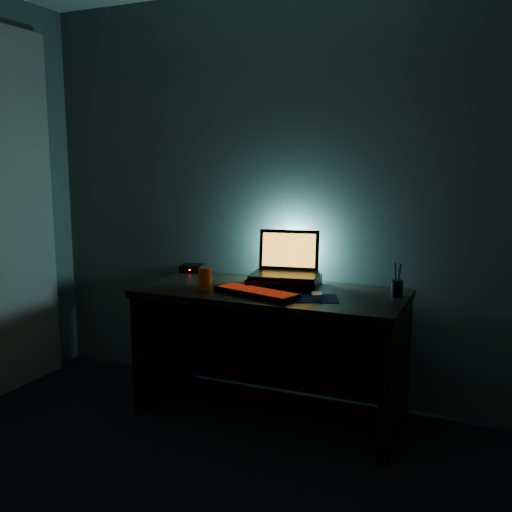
{
  "coord_description": "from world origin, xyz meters",
  "views": [
    {
      "loc": [
        1.17,
        -1.32,
        1.45
      ],
      "look_at": [
        -0.07,
        1.57,
        0.95
      ],
      "focal_mm": 40.0,
      "sensor_mm": 36.0,
      "label": 1
    }
  ],
  "objects": [
    {
      "name": "keyboard",
      "position": [
        -0.03,
        1.47,
        0.76
      ],
      "size": [
        0.51,
        0.29,
        0.03
      ],
      "rotation": [
        0.0,
        0.0,
        -0.29
      ],
      "color": "black",
      "rests_on": "desk"
    },
    {
      "name": "pen_cup",
      "position": [
        0.68,
        1.73,
        0.79
      ],
      "size": [
        0.08,
        0.08,
        0.09
      ],
      "primitive_type": "cylinder",
      "rotation": [
        0.0,
        0.0,
        0.3
      ],
      "color": "black",
      "rests_on": "desk"
    },
    {
      "name": "mousepad",
      "position": [
        0.3,
        1.51,
        0.75
      ],
      "size": [
        0.28,
        0.26,
        0.0
      ],
      "primitive_type": "cube",
      "rotation": [
        0.0,
        0.0,
        0.35
      ],
      "color": "#0B1751",
      "rests_on": "desk"
    },
    {
      "name": "room",
      "position": [
        0.0,
        0.0,
        1.25
      ],
      "size": [
        3.5,
        4.0,
        2.5
      ],
      "color": "black",
      "rests_on": "ground"
    },
    {
      "name": "curtain",
      "position": [
        -1.71,
        1.42,
        1.15
      ],
      "size": [
        0.06,
        0.65,
        2.3
      ],
      "primitive_type": "cube",
      "color": "beige",
      "rests_on": "ground"
    },
    {
      "name": "laptop",
      "position": [
        0.03,
        1.78,
        0.87
      ],
      "size": [
        0.42,
        0.34,
        0.26
      ],
      "rotation": [
        0.0,
        0.0,
        0.16
      ],
      "color": "black",
      "rests_on": "riser"
    },
    {
      "name": "router",
      "position": [
        -0.68,
        1.92,
        0.78
      ],
      "size": [
        0.17,
        0.15,
        0.05
      ],
      "rotation": [
        0.0,
        0.0,
        0.18
      ],
      "color": "black",
      "rests_on": "desk"
    },
    {
      "name": "juice_glass",
      "position": [
        -0.35,
        1.48,
        0.81
      ],
      "size": [
        0.1,
        0.1,
        0.13
      ],
      "primitive_type": "cylinder",
      "rotation": [
        0.0,
        0.0,
        -0.43
      ],
      "color": "orange",
      "rests_on": "desk"
    },
    {
      "name": "riser",
      "position": [
        0.04,
        1.73,
        0.78
      ],
      "size": [
        0.44,
        0.36,
        0.06
      ],
      "primitive_type": "cube",
      "rotation": [
        0.0,
        0.0,
        0.16
      ],
      "color": "black",
      "rests_on": "desk"
    },
    {
      "name": "mouse",
      "position": [
        0.3,
        1.51,
        0.77
      ],
      "size": [
        0.08,
        0.1,
        0.03
      ],
      "primitive_type": "cube",
      "rotation": [
        0.0,
        0.0,
        0.35
      ],
      "color": "gray",
      "rests_on": "mousepad"
    },
    {
      "name": "desk",
      "position": [
        0.0,
        1.67,
        0.49
      ],
      "size": [
        1.5,
        0.7,
        0.75
      ],
      "color": "black",
      "rests_on": "ground"
    }
  ]
}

